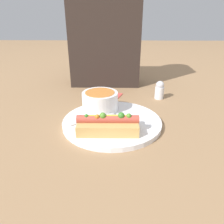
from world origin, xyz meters
TOP-DOWN VIEW (x-y plane):
  - ground_plane at (0.00, 0.00)m, footprint 4.00×4.00m
  - dinner_plate at (0.00, 0.00)m, footprint 0.30×0.30m
  - hot_dog at (-0.01, -0.07)m, footprint 0.17×0.08m
  - soup_bowl at (-0.04, 0.08)m, footprint 0.12×0.12m
  - spoon at (-0.02, 0.02)m, footprint 0.13×0.09m
  - napkin at (-0.02, 0.25)m, footprint 0.12×0.09m
  - salt_shaker at (0.18, 0.22)m, footprint 0.03×0.03m
  - seated_diner at (-0.04, 0.41)m, footprint 0.30×0.15m

SIDE VIEW (x-z plane):
  - ground_plane at x=0.00m, z-range 0.00..0.00m
  - napkin at x=-0.02m, z-range 0.00..0.01m
  - dinner_plate at x=0.00m, z-range 0.00..0.01m
  - spoon at x=-0.02m, z-range 0.01..0.02m
  - salt_shaker at x=0.18m, z-range 0.00..0.07m
  - hot_dog at x=-0.01m, z-range 0.01..0.06m
  - soup_bowl at x=-0.04m, z-range 0.02..0.08m
  - seated_diner at x=-0.04m, z-range -0.03..0.51m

